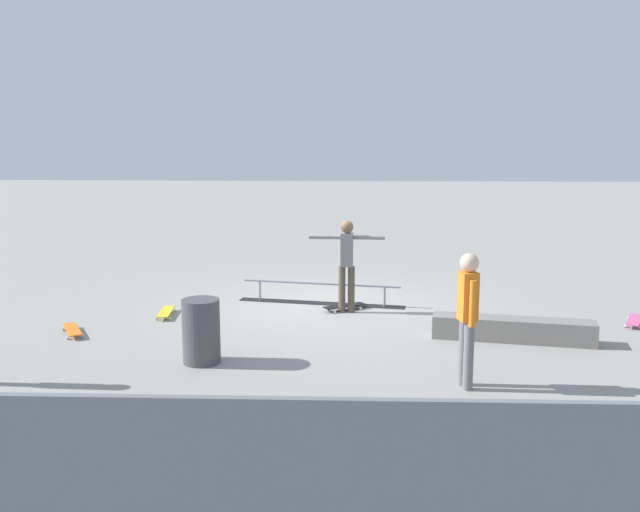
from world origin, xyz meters
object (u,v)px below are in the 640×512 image
Objects in this scene: skate_ledge at (513,330)px; loose_skateboard_pink at (634,320)px; skateboard_main at (344,306)px; loose_skateboard_yellow at (166,312)px; bystander_orange_shirt at (468,313)px; trash_bin at (201,331)px; grind_rail at (321,294)px; skater_main at (347,259)px; loose_skateboard_orange at (73,330)px.

skate_ledge is 2.48m from loose_skateboard_pink.
loose_skateboard_pink is (-4.88, 0.78, 0.00)m from skateboard_main.
bystander_orange_shirt is at bearing -129.28° from loose_skateboard_yellow.
trash_bin is at bearing -46.42° from loose_skateboard_pink.
grind_rail is 3.44× the size of trash_bin.
grind_rail is 2.87m from loose_skateboard_yellow.
skater_main is at bearing -87.05° from loose_skateboard_yellow.
skater_main is 2.08× the size of loose_skateboard_orange.
skater_main is 3.56m from trash_bin.
grind_rail reaches higher than loose_skateboard_orange.
loose_skateboard_pink is at bearing -5.28° from skater_main.
skater_main is (2.59, -1.65, 0.79)m from skate_ledge.
bystander_orange_shirt is 2.15× the size of loose_skateboard_yellow.
skateboard_main is 4.68m from loose_skateboard_orange.
skate_ledge is 4.80m from trash_bin.
skater_main is 1.82× the size of trash_bin.
trash_bin reaches higher than skate_ledge.
loose_skateboard_orange is (9.24, 0.92, 0.00)m from loose_skateboard_pink.
skate_ledge is 3.04× the size of loose_skateboard_yellow.
grind_rail is at bearing -77.45° from skateboard_main.
trash_bin is at bearing -159.38° from loose_skateboard_yellow.
trash_bin reaches higher than grind_rail.
skate_ledge is 3.09× the size of loose_skateboard_orange.
skate_ledge is 3.13× the size of skateboard_main.
skater_main is at bearing -32.45° from skate_ledge.
trash_bin is at bearing 25.57° from skateboard_main.
skater_main reaches higher than loose_skateboard_pink.
bystander_orange_shirt reaches higher than loose_skateboard_orange.
loose_skateboard_pink is 7.25m from trash_bin.
grind_rail is at bearing -114.10° from trash_bin.
loose_skateboard_yellow is (8.02, -0.26, 0.00)m from loose_skateboard_pink.
loose_skateboard_yellow is at bearing -65.64° from trash_bin.
loose_skateboard_pink is 1.01× the size of loose_skateboard_orange.
trash_bin is (4.63, 1.22, 0.28)m from skate_ledge.
skate_ledge is at bearing -40.15° from loose_skateboard_pink.
bystander_orange_shirt reaches higher than grind_rail.
trash_bin reaches higher than loose_skateboard_orange.
loose_skateboard_pink is at bearing -161.96° from trash_bin.
grind_rail is at bearing -77.66° from loose_skateboard_pink.
skater_main is 0.91m from skateboard_main.
bystander_orange_shirt is (-1.56, 3.88, 0.91)m from skateboard_main.
loose_skateboard_pink is at bearing 121.27° from bystander_orange_shirt.
loose_skateboard_yellow is at bearing 30.48° from grind_rail.
grind_rail is 3.82m from skate_ledge.
skateboard_main is (0.04, -0.15, -0.89)m from skater_main.
grind_rail is at bearing 129.83° from skater_main.
bystander_orange_shirt is 2.16× the size of loose_skateboard_pink.
grind_rail is 3.87× the size of loose_skateboard_yellow.
loose_skateboard_yellow is (2.69, 0.99, -0.11)m from grind_rail.
grind_rail reaches higher than skateboard_main.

